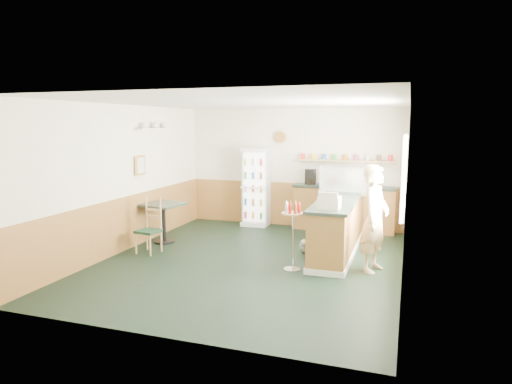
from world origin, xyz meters
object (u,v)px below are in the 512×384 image
at_px(display_case, 344,180).
at_px(condiment_stand, 293,225).
at_px(cash_register, 329,203).
at_px(shopkeeper, 375,219).
at_px(cafe_table, 164,215).
at_px(drinks_fridge, 256,187).
at_px(cafe_chair, 151,224).

height_order(display_case, condiment_stand, display_case).
relative_size(cash_register, shopkeeper, 0.21).
xyz_separation_m(cash_register, shopkeeper, (0.70, 0.16, -0.25)).
distance_m(display_case, condiment_stand, 2.07).
height_order(shopkeeper, cafe_table, shopkeeper).
relative_size(cash_register, condiment_stand, 0.32).
xyz_separation_m(drinks_fridge, display_case, (2.16, -1.05, 0.37)).
distance_m(cash_register, cafe_chair, 3.34).
height_order(condiment_stand, cafe_chair, condiment_stand).
xyz_separation_m(display_case, cash_register, (0.00, -1.72, -0.16)).
xyz_separation_m(display_case, cafe_chair, (-3.29, -1.71, -0.74)).
distance_m(drinks_fridge, display_case, 2.43).
bearing_deg(drinks_fridge, cafe_chair, -112.25).
distance_m(drinks_fridge, cash_register, 3.52).
bearing_deg(display_case, cafe_table, -162.87).
distance_m(condiment_stand, cafe_table, 2.99).
relative_size(drinks_fridge, cash_register, 5.11).
relative_size(drinks_fridge, cafe_table, 2.20).
bearing_deg(cafe_chair, condiment_stand, 2.19).
relative_size(drinks_fridge, shopkeeper, 1.05).
bearing_deg(drinks_fridge, condiment_stand, -61.55).
distance_m(drinks_fridge, cafe_table, 2.46).
distance_m(display_case, cash_register, 1.72).
xyz_separation_m(display_case, cafe_table, (-3.40, -1.05, -0.71)).
bearing_deg(display_case, condiment_stand, -105.97).
xyz_separation_m(drinks_fridge, shopkeeper, (2.86, -2.61, -0.04)).
bearing_deg(shopkeeper, drinks_fridge, 63.37).
xyz_separation_m(display_case, shopkeeper, (0.70, -1.56, -0.41)).
xyz_separation_m(drinks_fridge, condiment_stand, (1.61, -2.97, -0.16)).
bearing_deg(cafe_chair, cash_register, 6.45).
relative_size(condiment_stand, cafe_chair, 1.09).
relative_size(drinks_fridge, condiment_stand, 1.64).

